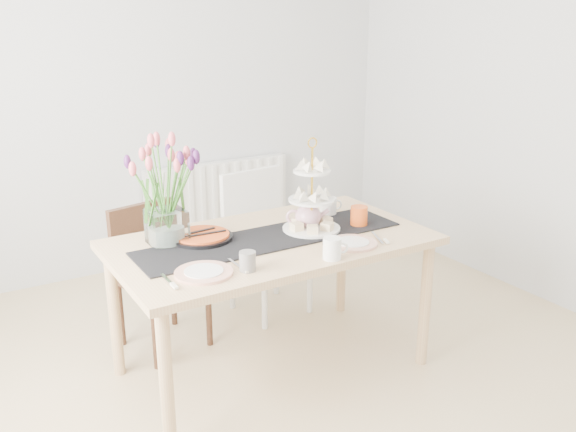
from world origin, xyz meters
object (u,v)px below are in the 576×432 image
tart_tin (202,237)px  plate_right (353,243)px  radiator (219,199)px  teapot (308,216)px  cake_stand (312,208)px  tulip_vase (163,175)px  mug_white (332,248)px  mug_grey (248,261)px  cream_jug (328,206)px  mug_orange (359,216)px  chair_brown (154,266)px  dining_table (272,253)px  chair_white (262,231)px  plate_left (204,273)px

tart_tin → plate_right: (0.62, -0.44, -0.01)m
radiator → teapot: size_ratio=5.38×
cake_stand → plate_right: cake_stand is taller
teapot → tart_tin: size_ratio=0.72×
plate_right → tulip_vase: bearing=148.2°
tulip_vase → mug_white: tulip_vase is taller
radiator → mug_grey: mug_grey is taller
radiator → cake_stand: 1.82m
cream_jug → mug_orange: mug_orange is taller
radiator → chair_brown: chair_brown is taller
dining_table → mug_white: bearing=-74.9°
chair_brown → tulip_vase: (-0.06, -0.41, 0.63)m
tulip_vase → mug_white: bearing=-45.3°
chair_white → mug_white: (-0.23, -1.08, 0.28)m
tart_tin → mug_orange: (0.82, -0.23, 0.04)m
radiator → plate_left: plate_left is taller
tulip_vase → plate_right: tulip_vase is taller
teapot → mug_grey: 0.64m
teapot → mug_orange: size_ratio=2.05×
tart_tin → mug_grey: bearing=-87.8°
dining_table → mug_grey: 0.44m
chair_white → chair_brown: bearing=179.4°
radiator → tart_tin: (-0.82, -1.59, 0.32)m
mug_grey → plate_left: bearing=119.6°
dining_table → mug_orange: bearing=-7.7°
cake_stand → plate_left: 0.76m
tulip_vase → tart_tin: size_ratio=2.08×
dining_table → teapot: bearing=8.3°
radiator → tulip_vase: size_ratio=1.87×
dining_table → mug_grey: mug_grey is taller
dining_table → cake_stand: (0.24, -0.01, 0.20)m
chair_brown → tart_tin: (0.11, -0.46, 0.29)m
mug_grey → mug_orange: 0.83m
radiator → chair_brown: bearing=-129.6°
chair_white → tulip_vase: 1.11m
teapot → mug_orange: teapot is taller
chair_brown → tulip_vase: tulip_vase is taller
tulip_vase → chair_brown: bearing=82.4°
tulip_vase → mug_orange: tulip_vase is taller
mug_grey → chair_brown: bearing=57.1°
tulip_vase → dining_table: bearing=-23.1°
radiator → mug_grey: size_ratio=13.54×
plate_left → plate_right: 0.78m
mug_white → mug_orange: size_ratio=0.95×
radiator → tulip_vase: bearing=-122.7°
dining_table → chair_brown: (-0.42, 0.62, -0.20)m
radiator → dining_table: bearing=-106.3°
radiator → cake_stand: bearing=-98.8°
dining_table → teapot: 0.29m
mug_grey → plate_right: bearing=-38.6°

